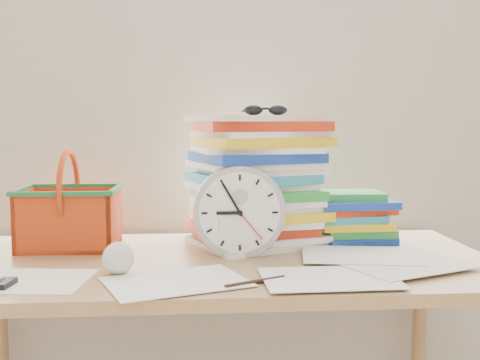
{
  "coord_description": "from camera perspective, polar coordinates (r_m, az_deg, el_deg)",
  "views": [
    {
      "loc": [
        -0.06,
        0.09,
        1.1
      ],
      "look_at": [
        0.05,
        1.6,
        0.95
      ],
      "focal_mm": 45.0,
      "sensor_mm": 36.0,
      "label": 1
    }
  ],
  "objects": [
    {
      "name": "clock",
      "position": [
        1.55,
        -0.09,
        -2.97
      ],
      "size": [
        0.24,
        0.05,
        0.24
      ],
      "primitive_type": "cylinder",
      "rotation": [
        1.57,
        0.0,
        0.0
      ],
      "color": "#A5A6A7",
      "rests_on": "desk"
    },
    {
      "name": "sunglasses",
      "position": [
        1.67,
        2.45,
        6.67
      ],
      "size": [
        0.14,
        0.12,
        0.03
      ],
      "primitive_type": null,
      "rotation": [
        0.0,
        0.0,
        0.0
      ],
      "color": "black",
      "rests_on": "paper_stack"
    },
    {
      "name": "basket",
      "position": [
        1.72,
        -15.9,
        -1.83
      ],
      "size": [
        0.27,
        0.21,
        0.27
      ],
      "primitive_type": null,
      "rotation": [
        0.0,
        0.0,
        -0.03
      ],
      "color": "#E14916",
      "rests_on": "desk"
    },
    {
      "name": "desk",
      "position": [
        1.57,
        -1.96,
        -10.1
      ],
      "size": [
        1.4,
        0.7,
        0.75
      ],
      "color": "#9C7949",
      "rests_on": "ground"
    },
    {
      "name": "paper_stack",
      "position": [
        1.7,
        1.57,
        -0.04
      ],
      "size": [
        0.43,
        0.39,
        0.37
      ],
      "primitive_type": null,
      "rotation": [
        0.0,
        0.0,
        0.3
      ],
      "color": "white",
      "rests_on": "desk"
    },
    {
      "name": "scattered_papers",
      "position": [
        1.55,
        -1.97,
        -7.22
      ],
      "size": [
        1.26,
        0.42,
        0.02
      ],
      "primitive_type": null,
      "color": "white",
      "rests_on": "desk"
    },
    {
      "name": "book_stack",
      "position": [
        1.77,
        10.56,
        -3.46
      ],
      "size": [
        0.27,
        0.22,
        0.15
      ],
      "primitive_type": null,
      "rotation": [
        0.0,
        0.0,
        0.12
      ],
      "color": "white",
      "rests_on": "desk"
    },
    {
      "name": "curtain",
      "position": [
        1.9,
        -2.52,
        11.65
      ],
      "size": [
        2.4,
        0.01,
        2.5
      ],
      "primitive_type": "cube",
      "color": "beige",
      "rests_on": "room_shell"
    },
    {
      "name": "pen",
      "position": [
        1.31,
        1.48,
        -9.63
      ],
      "size": [
        0.14,
        0.08,
        0.01
      ],
      "primitive_type": "cylinder",
      "rotation": [
        0.0,
        1.57,
        0.48
      ],
      "color": "black",
      "rests_on": "desk"
    },
    {
      "name": "crumpled_ball",
      "position": [
        1.42,
        -11.51,
        -7.26
      ],
      "size": [
        0.08,
        0.08,
        0.08
      ],
      "primitive_type": "sphere",
      "color": "silver",
      "rests_on": "desk"
    }
  ]
}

